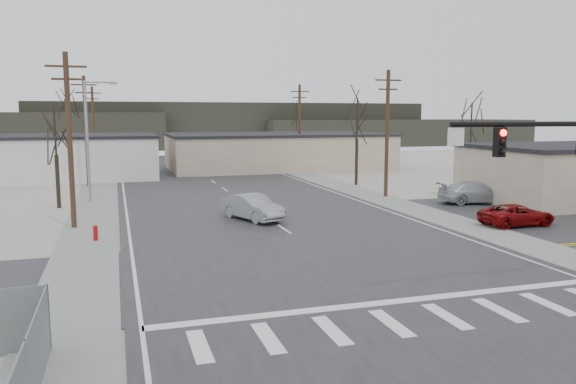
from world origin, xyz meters
name	(u,v)px	position (x,y,z in m)	size (l,w,h in m)	color
ground	(337,265)	(0.00, 0.00, 0.00)	(140.00, 140.00, 0.00)	silver
main_road	(255,210)	(0.00, 15.00, 0.02)	(18.00, 110.00, 0.05)	#272729
cross_road	(337,265)	(0.00, 0.00, 0.02)	(90.00, 10.00, 0.04)	#272729
sidewalk_left	(95,206)	(-10.60, 20.00, 0.03)	(3.00, 90.00, 0.06)	gray
sidewalk_right	(365,194)	(10.60, 20.00, 0.03)	(3.00, 90.00, 0.06)	gray
fire_hydrant	(96,233)	(-10.20, 8.00, 0.45)	(0.24, 0.24, 0.87)	#A50C0C
building_left_far	(45,157)	(-16.00, 40.00, 2.26)	(22.30, 12.30, 4.50)	silver
building_right_far	(278,151)	(10.00, 44.00, 2.15)	(26.30, 14.30, 4.30)	beige
building_lot	(571,173)	(24.00, 12.00, 2.16)	(14.30, 10.30, 4.30)	beige
upole_left_b	(70,138)	(-11.50, 12.00, 5.22)	(2.20, 0.30, 10.00)	#482E21
upole_left_c	(86,129)	(-11.50, 32.00, 5.22)	(2.20, 0.30, 10.00)	#482E21
upole_left_d	(94,125)	(-11.50, 52.00, 5.22)	(2.20, 0.30, 10.00)	#482E21
upole_right_a	(387,131)	(11.50, 18.00, 5.22)	(2.20, 0.30, 10.00)	#482E21
upole_right_b	(299,126)	(11.50, 40.00, 5.22)	(2.20, 0.30, 10.00)	#482E21
streetlight_main	(90,134)	(-10.80, 22.00, 5.09)	(2.40, 0.25, 9.00)	gray
tree_left_near	(55,134)	(-13.00, 20.00, 5.23)	(3.30, 3.30, 7.35)	#2B241A
tree_right_mid	(357,121)	(12.50, 26.00, 5.93)	(3.74, 3.74, 8.33)	#2B241A
tree_left_far	(68,117)	(-14.00, 46.00, 6.28)	(3.96, 3.96, 8.82)	#2B241A
tree_right_far	(296,122)	(15.00, 52.00, 5.58)	(3.52, 3.52, 7.84)	#2B241A
tree_lot	(471,125)	(22.00, 22.00, 5.58)	(3.52, 3.52, 7.84)	#2B241A
hill_center	(232,125)	(15.00, 96.00, 4.50)	(80.00, 18.00, 9.00)	#333026
hill_right	(394,132)	(50.00, 90.00, 2.75)	(60.00, 18.00, 5.50)	#333026
sedan_crossing	(253,207)	(-1.03, 11.35, 0.83)	(1.67, 4.78, 1.58)	gray
car_far_a	(190,164)	(-0.81, 43.60, 0.84)	(2.23, 5.49, 1.59)	black
car_far_b	(148,154)	(-4.30, 64.78, 0.74)	(1.64, 4.07, 1.39)	black
car_parked_red	(517,215)	(13.47, 5.01, 0.66)	(2.08, 4.50, 1.25)	#730607
car_parked_silver	(475,193)	(16.27, 13.00, 0.82)	(2.21, 5.43, 1.58)	#A7ADB2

